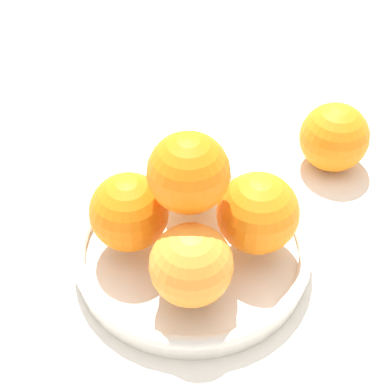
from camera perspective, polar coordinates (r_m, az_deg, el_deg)
name	(u,v)px	position (r m, az deg, el deg)	size (l,w,h in m)	color
ground_plane	(192,261)	(0.68, 0.00, -6.15)	(4.00, 4.00, 0.00)	silver
fruit_bowl	(192,251)	(0.66, 0.00, -5.29)	(0.24, 0.24, 0.03)	silver
orange_pile	(194,209)	(0.61, 0.19, -1.54)	(0.19, 0.20, 0.14)	orange
stray_orange	(334,137)	(0.78, 12.53, 4.78)	(0.08, 0.08, 0.08)	orange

